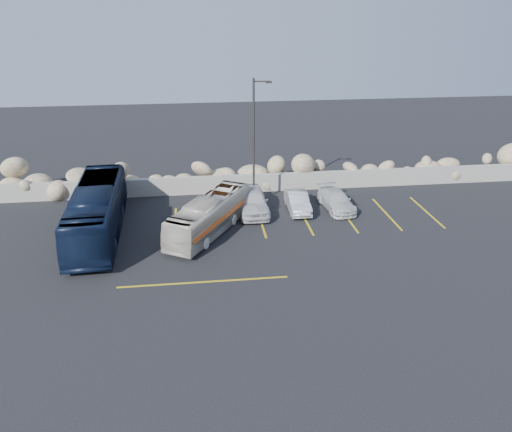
{
  "coord_description": "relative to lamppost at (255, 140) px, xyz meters",
  "views": [
    {
      "loc": [
        -1.04,
        -20.21,
        12.18
      ],
      "look_at": [
        1.96,
        4.0,
        1.6
      ],
      "focal_mm": 35.0,
      "sensor_mm": 36.0,
      "label": 1
    }
  ],
  "objects": [
    {
      "name": "ground",
      "position": [
        -2.56,
        -9.5,
        -4.3
      ],
      "size": [
        90.0,
        90.0,
        0.0
      ],
      "primitive_type": "plane",
      "color": "black",
      "rests_on": "ground"
    },
    {
      "name": "car_b",
      "position": [
        2.56,
        -1.26,
        -3.71
      ],
      "size": [
        1.29,
        3.56,
        1.17
      ],
      "primitive_type": "imported",
      "rotation": [
        0.0,
        0.0,
        -0.02
      ],
      "color": "silver",
      "rests_on": "ground"
    },
    {
      "name": "tour_coach",
      "position": [
        -9.24,
        -3.26,
        -2.89
      ],
      "size": [
        2.75,
        10.19,
        2.82
      ],
      "primitive_type": "imported",
      "rotation": [
        0.0,
        0.0,
        0.04
      ],
      "color": "black",
      "rests_on": "ground"
    },
    {
      "name": "car_a",
      "position": [
        -0.27,
        -1.19,
        -3.53
      ],
      "size": [
        1.81,
        4.48,
        1.52
      ],
      "primitive_type": "imported",
      "rotation": [
        0.0,
        0.0,
        -0.0
      ],
      "color": "silver",
      "rests_on": "ground"
    },
    {
      "name": "riprap_pile",
      "position": [
        -2.56,
        3.7,
        -3.0
      ],
      "size": [
        54.0,
        2.8,
        2.6
      ],
      "primitive_type": null,
      "color": "#987F63",
      "rests_on": "ground"
    },
    {
      "name": "seawall",
      "position": [
        -2.56,
        2.5,
        -3.7
      ],
      "size": [
        60.0,
        0.4,
        1.2
      ],
      "primitive_type": "cube",
      "color": "gray",
      "rests_on": "ground"
    },
    {
      "name": "parking_lines",
      "position": [
        2.09,
        -3.93,
        -4.29
      ],
      "size": [
        18.16,
        9.36,
        0.01
      ],
      "color": "gold",
      "rests_on": "ground"
    },
    {
      "name": "vintage_bus",
      "position": [
        -3.01,
        -3.78,
        -3.26
      ],
      "size": [
        5.28,
        7.27,
        2.07
      ],
      "primitive_type": "imported",
      "rotation": [
        0.0,
        0.0,
        -0.53
      ],
      "color": "beige",
      "rests_on": "ground"
    },
    {
      "name": "car_c",
      "position": [
        5.04,
        -1.32,
        -3.73
      ],
      "size": [
        1.92,
        4.01,
        1.13
      ],
      "primitive_type": "imported",
      "rotation": [
        0.0,
        0.0,
        0.09
      ],
      "color": "silver",
      "rests_on": "ground"
    },
    {
      "name": "lamppost",
      "position": [
        0.0,
        0.0,
        0.0
      ],
      "size": [
        1.14,
        0.18,
        8.0
      ],
      "color": "#32302D",
      "rests_on": "ground"
    }
  ]
}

